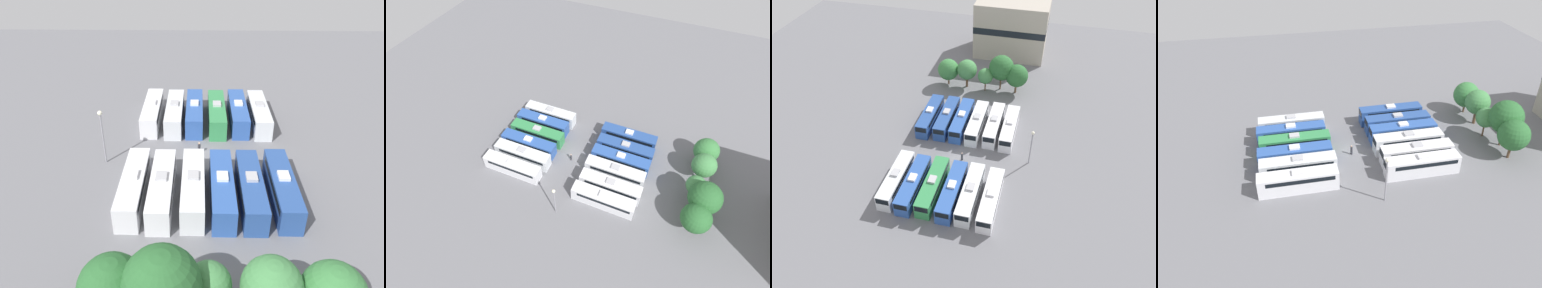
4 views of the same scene
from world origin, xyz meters
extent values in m
plane|color=slate|center=(0.00, 0.00, 0.00)|extent=(131.52, 131.52, 0.00)
cube|color=silver|center=(-8.06, -9.08, 1.51)|extent=(2.44, 11.54, 3.02)
cube|color=black|center=(-8.06, -8.79, 2.33)|extent=(2.48, 9.81, 0.66)
cube|color=black|center=(-8.06, -14.83, 2.34)|extent=(2.15, 0.08, 1.06)
cube|color=#B2B2B7|center=(-8.06, -9.08, 3.19)|extent=(1.20, 1.60, 0.35)
cube|color=#2D56A8|center=(-4.93, -9.39, 1.51)|extent=(2.44, 11.54, 3.02)
cube|color=black|center=(-4.93, -9.10, 2.33)|extent=(2.48, 9.81, 0.66)
cube|color=black|center=(-4.93, -15.14, 2.34)|extent=(2.15, 0.08, 1.06)
cube|color=white|center=(-4.93, -9.39, 3.19)|extent=(1.20, 1.60, 0.35)
cube|color=#338C4C|center=(-1.69, -9.03, 1.51)|extent=(2.44, 11.54, 3.02)
cube|color=black|center=(-1.69, -8.74, 2.33)|extent=(2.48, 9.81, 0.66)
cube|color=black|center=(-1.69, -14.79, 2.34)|extent=(2.15, 0.08, 1.06)
cube|color=#B2B2B7|center=(-1.69, -9.03, 3.19)|extent=(1.20, 1.60, 0.35)
cube|color=#2D56A8|center=(1.66, -9.29, 1.51)|extent=(2.44, 11.54, 3.02)
cube|color=black|center=(1.66, -9.01, 2.33)|extent=(2.48, 9.81, 0.66)
cube|color=black|center=(1.66, -15.05, 2.34)|extent=(2.15, 0.08, 1.06)
cube|color=white|center=(1.66, -9.29, 3.19)|extent=(1.20, 1.60, 0.35)
cube|color=silver|center=(4.66, -9.08, 1.51)|extent=(2.44, 11.54, 3.02)
cube|color=black|center=(4.66, -8.79, 2.33)|extent=(2.48, 9.81, 0.66)
cube|color=black|center=(4.66, -14.83, 2.34)|extent=(2.15, 0.08, 1.06)
cube|color=#B2B2B7|center=(4.66, -9.08, 3.19)|extent=(1.20, 1.60, 0.35)
cube|color=white|center=(8.06, -9.42, 1.51)|extent=(2.44, 11.54, 3.02)
cube|color=black|center=(8.06, -9.13, 2.33)|extent=(2.48, 9.81, 0.66)
cube|color=black|center=(8.06, -15.18, 2.34)|extent=(2.15, 0.08, 1.06)
cube|color=silver|center=(8.06, -9.42, 3.19)|extent=(1.20, 1.60, 0.35)
cube|color=#284C93|center=(-8.15, 9.23, 1.51)|extent=(2.44, 11.54, 3.02)
cube|color=black|center=(-8.15, 9.51, 2.33)|extent=(2.48, 9.81, 0.66)
cube|color=black|center=(-8.15, 3.47, 2.34)|extent=(2.15, 0.08, 1.06)
cube|color=white|center=(-8.15, 9.23, 3.19)|extent=(1.20, 1.60, 0.35)
cube|color=#284C93|center=(-4.70, 9.48, 1.51)|extent=(2.44, 11.54, 3.02)
cube|color=black|center=(-4.70, 9.77, 2.33)|extent=(2.48, 9.81, 0.66)
cube|color=black|center=(-4.70, 3.72, 2.34)|extent=(2.15, 0.08, 1.06)
cube|color=#B2B2B7|center=(-4.70, 9.48, 3.19)|extent=(1.20, 1.60, 0.35)
cube|color=#2D56A8|center=(-1.58, 9.46, 1.51)|extent=(2.44, 11.54, 3.02)
cube|color=black|center=(-1.58, 9.75, 2.33)|extent=(2.48, 9.81, 0.66)
cube|color=black|center=(-1.58, 3.70, 2.34)|extent=(2.15, 0.08, 1.06)
cube|color=white|center=(-1.58, 9.46, 3.19)|extent=(1.20, 1.60, 0.35)
cube|color=silver|center=(1.56, 9.33, 1.51)|extent=(2.44, 11.54, 3.02)
cube|color=black|center=(1.56, 9.62, 2.33)|extent=(2.48, 9.81, 0.66)
cube|color=black|center=(1.56, 3.58, 2.34)|extent=(2.15, 0.08, 1.06)
cube|color=#B2B2B7|center=(1.56, 9.33, 3.19)|extent=(1.20, 1.60, 0.35)
cube|color=white|center=(4.95, 9.55, 1.51)|extent=(2.44, 11.54, 3.02)
cube|color=black|center=(4.95, 9.84, 2.33)|extent=(2.48, 9.81, 0.66)
cube|color=black|center=(4.95, 3.80, 2.34)|extent=(2.15, 0.08, 1.06)
cube|color=#B2B2B7|center=(4.95, 9.55, 3.19)|extent=(1.20, 1.60, 0.35)
cube|color=silver|center=(8.08, 9.28, 1.51)|extent=(2.44, 11.54, 3.02)
cube|color=black|center=(8.08, 9.57, 2.33)|extent=(2.48, 9.81, 0.66)
cube|color=black|center=(8.08, 3.53, 2.34)|extent=(2.15, 0.08, 1.06)
cube|color=silver|center=(8.08, 9.28, 3.19)|extent=(1.20, 1.60, 0.35)
cylinder|color=#333338|center=(0.92, -0.11, 0.73)|extent=(0.36, 0.36, 1.47)
sphere|color=tan|center=(0.92, -0.11, 1.59)|extent=(0.24, 0.24, 0.24)
cylinder|color=gray|center=(12.82, 2.12, 3.39)|extent=(0.20, 0.20, 6.79)
sphere|color=#EAE5C6|center=(12.82, 2.12, 6.97)|extent=(0.60, 0.60, 0.60)
sphere|color=#428447|center=(-4.25, 24.39, 4.39)|extent=(4.51, 4.51, 4.51)
sphere|color=#428447|center=(0.19, 23.75, 3.74)|extent=(3.50, 3.50, 3.50)
sphere|color=#28602D|center=(3.44, 25.21, 5.45)|extent=(5.59, 5.59, 5.59)
sphere|color=#28602D|center=(7.04, 24.62, 4.31)|extent=(5.00, 5.00, 5.00)
camera|label=1|loc=(1.05, 42.01, 26.57)|focal=35.00mm
camera|label=2|loc=(35.01, 15.75, 48.55)|focal=28.00mm
camera|label=3|loc=(13.63, -48.27, 47.02)|focal=35.00mm
camera|label=4|loc=(50.17, -10.72, 35.72)|focal=35.00mm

